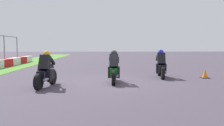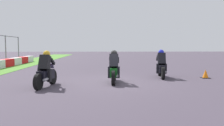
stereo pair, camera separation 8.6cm
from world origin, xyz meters
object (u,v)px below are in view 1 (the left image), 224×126
rider_lane_b (114,69)px  rider_lane_c (46,72)px  traffic_cone (205,74)px  rider_lane_a (161,66)px

rider_lane_b → rider_lane_c: same height
rider_lane_b → traffic_cone: rider_lane_b is taller
rider_lane_b → traffic_cone: (1.24, -4.93, -0.41)m
rider_lane_a → traffic_cone: size_ratio=4.41×
rider_lane_c → rider_lane_b: bearing=-61.6°
rider_lane_a → rider_lane_c: same height
rider_lane_a → rider_lane_b: size_ratio=1.00×
traffic_cone → rider_lane_a: bearing=81.6°
traffic_cone → rider_lane_b: bearing=104.1°
rider_lane_a → rider_lane_b: same height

